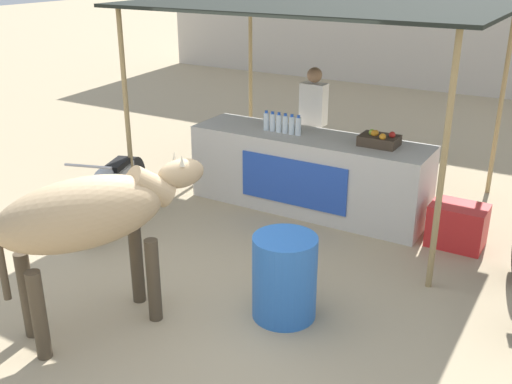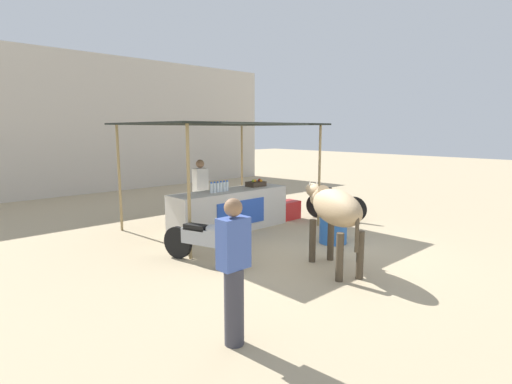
{
  "view_description": "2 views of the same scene",
  "coord_description": "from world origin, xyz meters",
  "px_view_note": "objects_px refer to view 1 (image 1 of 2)",
  "views": [
    {
      "loc": [
        3.04,
        -4.19,
        3.05
      ],
      "look_at": [
        0.17,
        0.64,
        0.79
      ],
      "focal_mm": 42.0,
      "sensor_mm": 36.0,
      "label": 1
    },
    {
      "loc": [
        -5.85,
        -4.95,
        2.37
      ],
      "look_at": [
        -0.37,
        0.91,
        1.1
      ],
      "focal_mm": 28.0,
      "sensor_mm": 36.0,
      "label": 2
    }
  ],
  "objects_px": {
    "water_barrel": "(284,277)",
    "cow": "(91,217)",
    "stall_counter": "(308,172)",
    "motorcycle_parked": "(113,188)",
    "fruit_crate": "(379,140)",
    "vendor_behind_counter": "(313,127)",
    "cooler_box": "(457,225)"
  },
  "relations": [
    {
      "from": "water_barrel",
      "to": "cow",
      "type": "height_order",
      "value": "cow"
    },
    {
      "from": "stall_counter",
      "to": "motorcycle_parked",
      "type": "xyz_separation_m",
      "value": [
        -1.84,
        -1.54,
        -0.05
      ]
    },
    {
      "from": "fruit_crate",
      "to": "motorcycle_parked",
      "type": "height_order",
      "value": "fruit_crate"
    },
    {
      "from": "vendor_behind_counter",
      "to": "cow",
      "type": "distance_m",
      "value": 4.0
    },
    {
      "from": "cow",
      "to": "water_barrel",
      "type": "bearing_deg",
      "value": 35.88
    },
    {
      "from": "fruit_crate",
      "to": "cooler_box",
      "type": "distance_m",
      "value": 1.3
    },
    {
      "from": "water_barrel",
      "to": "motorcycle_parked",
      "type": "bearing_deg",
      "value": 164.48
    },
    {
      "from": "vendor_behind_counter",
      "to": "motorcycle_parked",
      "type": "height_order",
      "value": "vendor_behind_counter"
    },
    {
      "from": "motorcycle_parked",
      "to": "vendor_behind_counter",
      "type": "bearing_deg",
      "value": 56.21
    },
    {
      "from": "vendor_behind_counter",
      "to": "fruit_crate",
      "type": "bearing_deg",
      "value": -30.75
    },
    {
      "from": "cow",
      "to": "motorcycle_parked",
      "type": "relative_size",
      "value": 1.04
    },
    {
      "from": "water_barrel",
      "to": "motorcycle_parked",
      "type": "height_order",
      "value": "motorcycle_parked"
    },
    {
      "from": "fruit_crate",
      "to": "vendor_behind_counter",
      "type": "height_order",
      "value": "vendor_behind_counter"
    },
    {
      "from": "cow",
      "to": "cooler_box",
      "type": "bearing_deg",
      "value": 53.91
    },
    {
      "from": "stall_counter",
      "to": "fruit_crate",
      "type": "relative_size",
      "value": 6.82
    },
    {
      "from": "fruit_crate",
      "to": "motorcycle_parked",
      "type": "bearing_deg",
      "value": -149.68
    },
    {
      "from": "motorcycle_parked",
      "to": "fruit_crate",
      "type": "bearing_deg",
      "value": 30.32
    },
    {
      "from": "vendor_behind_counter",
      "to": "cooler_box",
      "type": "xyz_separation_m",
      "value": [
        2.2,
        -0.85,
        -0.61
      ]
    },
    {
      "from": "cooler_box",
      "to": "cow",
      "type": "xyz_separation_m",
      "value": [
        -2.29,
        -3.14,
        0.79
      ]
    },
    {
      "from": "fruit_crate",
      "to": "vendor_behind_counter",
      "type": "xyz_separation_m",
      "value": [
        -1.18,
        0.7,
        -0.18
      ]
    },
    {
      "from": "vendor_behind_counter",
      "to": "water_barrel",
      "type": "xyz_separation_m",
      "value": [
        1.21,
        -3.05,
        -0.46
      ]
    },
    {
      "from": "fruit_crate",
      "to": "water_barrel",
      "type": "height_order",
      "value": "fruit_crate"
    },
    {
      "from": "stall_counter",
      "to": "water_barrel",
      "type": "bearing_deg",
      "value": -68.54
    },
    {
      "from": "water_barrel",
      "to": "stall_counter",
      "type": "bearing_deg",
      "value": 111.46
    },
    {
      "from": "stall_counter",
      "to": "motorcycle_parked",
      "type": "relative_size",
      "value": 1.73
    },
    {
      "from": "fruit_crate",
      "to": "cow",
      "type": "distance_m",
      "value": 3.53
    },
    {
      "from": "fruit_crate",
      "to": "water_barrel",
      "type": "relative_size",
      "value": 0.57
    },
    {
      "from": "motorcycle_parked",
      "to": "cow",
      "type": "bearing_deg",
      "value": -49.76
    },
    {
      "from": "vendor_behind_counter",
      "to": "water_barrel",
      "type": "height_order",
      "value": "vendor_behind_counter"
    },
    {
      "from": "fruit_crate",
      "to": "motorcycle_parked",
      "type": "xyz_separation_m",
      "value": [
        -2.72,
        -1.59,
        -0.6
      ]
    },
    {
      "from": "fruit_crate",
      "to": "cooler_box",
      "type": "height_order",
      "value": "fruit_crate"
    },
    {
      "from": "cooler_box",
      "to": "water_barrel",
      "type": "bearing_deg",
      "value": -114.21
    }
  ]
}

